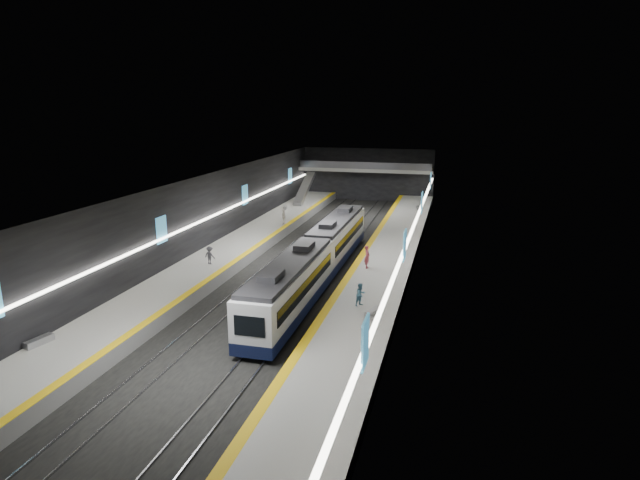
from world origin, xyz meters
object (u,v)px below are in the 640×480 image
(train, at_px, (317,257))
(bench_right_near, at_px, (374,312))
(bench_left_near, at_px, (39,341))
(passenger_left_a, at_px, (284,217))
(passenger_left_b, at_px, (210,255))
(escalator, at_px, (304,189))
(bench_left_far, at_px, (285,207))
(bench_right_far, at_px, (419,208))
(passenger_right_a, at_px, (367,257))
(passenger_right_b, at_px, (361,295))

(train, distance_m, bench_right_near, 10.29)
(train, bearing_deg, bench_left_near, -124.28)
(passenger_left_a, distance_m, passenger_left_b, 16.73)
(escalator, xyz_separation_m, bench_right_near, (16.06, -39.24, -1.70))
(train, distance_m, bench_left_far, 27.68)
(bench_right_far, bearing_deg, bench_left_near, -120.64)
(bench_left_near, xyz_separation_m, passenger_right_a, (15.89, 19.46, 0.76))
(train, bearing_deg, bench_right_near, -53.70)
(train, xyz_separation_m, bench_left_near, (-12.00, -17.60, -0.99))
(escalator, distance_m, passenger_right_b, 40.72)
(bench_left_far, distance_m, bench_right_far, 17.71)
(passenger_right_a, height_order, passenger_left_b, passenger_right_a)
(bench_left_far, relative_size, bench_right_far, 0.96)
(bench_left_far, bearing_deg, escalator, 64.33)
(bench_left_near, distance_m, bench_left_far, 42.96)
(train, height_order, passenger_left_b, train)
(escalator, bearing_deg, train, -72.11)
(passenger_right_a, distance_m, passenger_right_b, 8.80)
(bench_right_near, bearing_deg, train, 149.28)
(train, height_order, passenger_right_b, train)
(escalator, bearing_deg, bench_right_near, -67.74)
(escalator, height_order, passenger_left_b, escalator)
(bench_left_far, bearing_deg, bench_left_near, -105.96)
(escalator, bearing_deg, bench_right_far, -5.99)
(passenger_left_b, bearing_deg, bench_left_near, 95.67)
(train, distance_m, bench_right_far, 29.95)
(escalator, xyz_separation_m, bench_right_far, (16.17, -1.70, -1.70))
(bench_right_near, bearing_deg, bench_right_far, 112.81)
(escalator, height_order, passenger_right_b, escalator)
(bench_left_near, bearing_deg, passenger_right_a, 63.44)
(passenger_right_a, relative_size, passenger_left_a, 1.10)
(bench_right_far, bearing_deg, escalator, 164.55)
(passenger_left_a, bearing_deg, passenger_right_b, 10.20)
(passenger_right_b, bearing_deg, bench_right_near, -103.19)
(train, xyz_separation_m, passenger_left_b, (-9.52, -0.39, -0.41))
(train, bearing_deg, passenger_right_b, -54.53)
(passenger_right_a, bearing_deg, bench_right_near, -175.28)
(bench_right_near, bearing_deg, passenger_right_a, 125.13)
(passenger_right_b, bearing_deg, bench_left_far, 62.99)
(train, xyz_separation_m, bench_left_far, (-11.09, 25.34, -1.00))
(passenger_right_a, height_order, passenger_left_a, passenger_right_a)
(passenger_right_b, bearing_deg, bench_right_far, 34.59)
(escalator, distance_m, bench_right_near, 42.43)
(train, relative_size, bench_left_far, 18.86)
(escalator, height_order, passenger_left_a, escalator)
(bench_right_far, xyz_separation_m, passenger_left_a, (-14.46, -13.00, 0.68))
(passenger_right_b, height_order, passenger_left_a, passenger_left_a)
(bench_right_near, height_order, passenger_left_b, passenger_left_b)
(train, bearing_deg, passenger_right_a, 25.54)
(passenger_right_a, bearing_deg, bench_left_near, 133.35)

